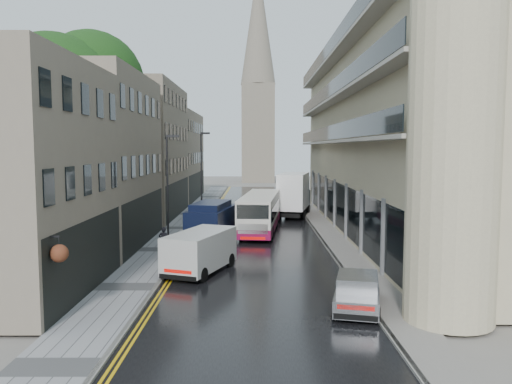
{
  "coord_description": "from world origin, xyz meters",
  "views": [
    {
      "loc": [
        -0.02,
        -11.21,
        6.4
      ],
      "look_at": [
        0.02,
        18.0,
        3.79
      ],
      "focal_mm": 35.0,
      "sensor_mm": 36.0,
      "label": 1
    }
  ],
  "objects_px": {
    "white_van": "(167,257)",
    "navy_van": "(188,225)",
    "lamp_post_near": "(168,192)",
    "cream_bus": "(241,218)",
    "white_lorry": "(280,196)",
    "pedestrian": "(164,240)",
    "lamp_post_far": "(201,175)",
    "tree_far": "(118,149)",
    "tree_near": "(55,139)",
    "silver_hatchback": "(335,300)"
  },
  "relations": [
    {
      "from": "cream_bus",
      "to": "white_lorry",
      "type": "height_order",
      "value": "white_lorry"
    },
    {
      "from": "tree_near",
      "to": "white_lorry",
      "type": "height_order",
      "value": "tree_near"
    },
    {
      "from": "tree_near",
      "to": "lamp_post_near",
      "type": "distance_m",
      "value": 7.73
    },
    {
      "from": "white_van",
      "to": "navy_van",
      "type": "height_order",
      "value": "navy_van"
    },
    {
      "from": "cream_bus",
      "to": "lamp_post_near",
      "type": "relative_size",
      "value": 1.48
    },
    {
      "from": "cream_bus",
      "to": "lamp_post_far",
      "type": "height_order",
      "value": "lamp_post_far"
    },
    {
      "from": "tree_far",
      "to": "lamp_post_near",
      "type": "relative_size",
      "value": 1.77
    },
    {
      "from": "navy_van",
      "to": "white_lorry",
      "type": "bearing_deg",
      "value": 73.83
    },
    {
      "from": "tree_far",
      "to": "lamp_post_near",
      "type": "height_order",
      "value": "tree_far"
    },
    {
      "from": "silver_hatchback",
      "to": "pedestrian",
      "type": "xyz_separation_m",
      "value": [
        -8.42,
        11.08,
        0.18
      ]
    },
    {
      "from": "white_van",
      "to": "lamp_post_far",
      "type": "xyz_separation_m",
      "value": [
        -0.55,
        20.68,
        2.81
      ]
    },
    {
      "from": "cream_bus",
      "to": "silver_hatchback",
      "type": "height_order",
      "value": "cream_bus"
    },
    {
      "from": "pedestrian",
      "to": "tree_far",
      "type": "bearing_deg",
      "value": -68.01
    },
    {
      "from": "white_van",
      "to": "pedestrian",
      "type": "xyz_separation_m",
      "value": [
        -1.16,
        5.35,
        -0.19
      ]
    },
    {
      "from": "tree_far",
      "to": "silver_hatchback",
      "type": "height_order",
      "value": "tree_far"
    },
    {
      "from": "tree_near",
      "to": "lamp_post_far",
      "type": "bearing_deg",
      "value": 60.06
    },
    {
      "from": "silver_hatchback",
      "to": "tree_near",
      "type": "bearing_deg",
      "value": 152.74
    },
    {
      "from": "cream_bus",
      "to": "white_van",
      "type": "distance_m",
      "value": 11.57
    },
    {
      "from": "tree_near",
      "to": "lamp_post_near",
      "type": "height_order",
      "value": "tree_near"
    },
    {
      "from": "white_lorry",
      "to": "lamp_post_near",
      "type": "height_order",
      "value": "lamp_post_near"
    },
    {
      "from": "silver_hatchback",
      "to": "white_van",
      "type": "distance_m",
      "value": 9.25
    },
    {
      "from": "tree_far",
      "to": "lamp_post_far",
      "type": "xyz_separation_m",
      "value": [
        7.35,
        0.28,
        -2.32
      ]
    },
    {
      "from": "cream_bus",
      "to": "tree_far",
      "type": "bearing_deg",
      "value": 146.21
    },
    {
      "from": "navy_van",
      "to": "pedestrian",
      "type": "relative_size",
      "value": 3.53
    },
    {
      "from": "lamp_post_near",
      "to": "white_van",
      "type": "bearing_deg",
      "value": -80.21
    },
    {
      "from": "lamp_post_near",
      "to": "white_lorry",
      "type": "bearing_deg",
      "value": 60.52
    },
    {
      "from": "silver_hatchback",
      "to": "pedestrian",
      "type": "bearing_deg",
      "value": 140.3
    },
    {
      "from": "silver_hatchback",
      "to": "lamp_post_far",
      "type": "distance_m",
      "value": 27.72
    },
    {
      "from": "cream_bus",
      "to": "white_lorry",
      "type": "bearing_deg",
      "value": 77.46
    },
    {
      "from": "tree_near",
      "to": "white_lorry",
      "type": "distance_m",
      "value": 20.46
    },
    {
      "from": "tree_near",
      "to": "tree_far",
      "type": "xyz_separation_m",
      "value": [
        0.3,
        13.0,
        -0.72
      ]
    },
    {
      "from": "pedestrian",
      "to": "lamp_post_far",
      "type": "bearing_deg",
      "value": -94.43
    },
    {
      "from": "white_van",
      "to": "pedestrian",
      "type": "distance_m",
      "value": 5.48
    },
    {
      "from": "pedestrian",
      "to": "tree_near",
      "type": "bearing_deg",
      "value": -18.32
    },
    {
      "from": "tree_near",
      "to": "lamp_post_near",
      "type": "xyz_separation_m",
      "value": [
        6.99,
        -0.17,
        -3.31
      ]
    },
    {
      "from": "tree_far",
      "to": "white_lorry",
      "type": "distance_m",
      "value": 15.01
    },
    {
      "from": "tree_far",
      "to": "silver_hatchback",
      "type": "xyz_separation_m",
      "value": [
        15.15,
        -26.12,
        -5.5
      ]
    },
    {
      "from": "tree_far",
      "to": "navy_van",
      "type": "bearing_deg",
      "value": -58.07
    },
    {
      "from": "silver_hatchback",
      "to": "lamp_post_far",
      "type": "xyz_separation_m",
      "value": [
        -7.8,
        26.4,
        3.18
      ]
    },
    {
      "from": "navy_van",
      "to": "tree_far",
      "type": "bearing_deg",
      "value": 132.29
    },
    {
      "from": "navy_van",
      "to": "pedestrian",
      "type": "height_order",
      "value": "navy_van"
    },
    {
      "from": "white_lorry",
      "to": "pedestrian",
      "type": "xyz_separation_m",
      "value": [
        -7.67,
        -15.4,
        -1.13
      ]
    },
    {
      "from": "silver_hatchback",
      "to": "pedestrian",
      "type": "relative_size",
      "value": 2.39
    },
    {
      "from": "white_van",
      "to": "tree_far",
      "type": "bearing_deg",
      "value": 130.98
    },
    {
      "from": "white_lorry",
      "to": "lamp_post_near",
      "type": "relative_size",
      "value": 1.1
    },
    {
      "from": "lamp_post_near",
      "to": "cream_bus",
      "type": "bearing_deg",
      "value": 41.0
    },
    {
      "from": "white_van",
      "to": "pedestrian",
      "type": "bearing_deg",
      "value": 122.05
    },
    {
      "from": "white_lorry",
      "to": "white_van",
      "type": "bearing_deg",
      "value": -95.6
    },
    {
      "from": "tree_near",
      "to": "white_van",
      "type": "bearing_deg",
      "value": -42.04
    },
    {
      "from": "navy_van",
      "to": "cream_bus",
      "type": "bearing_deg",
      "value": 56.28
    }
  ]
}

